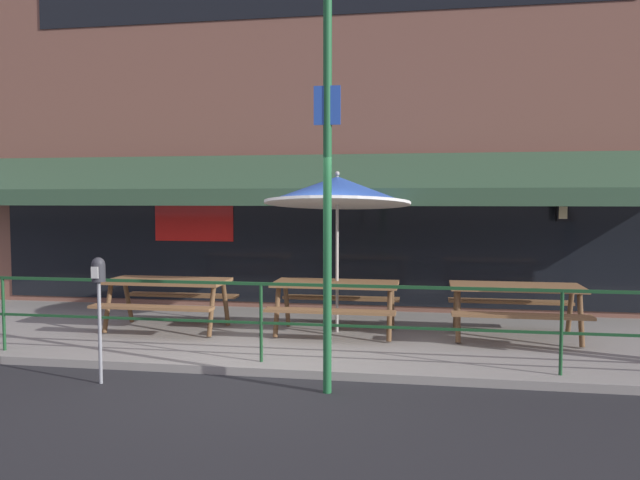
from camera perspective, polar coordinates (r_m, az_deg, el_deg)
ground_plane at (r=7.46m, az=-5.99°, el=-12.32°), size 120.00×120.00×0.00m
patio_deck at (r=9.33m, az=-2.65°, el=-8.73°), size 15.00×4.00×0.10m
restaurant_building at (r=11.50m, az=-0.28°, el=14.44°), size 15.00×1.60×8.47m
patio_railing at (r=7.57m, az=-5.42°, el=-5.89°), size 13.84×0.04×0.97m
picnic_table_left at (r=9.66m, az=-13.77°, el=-4.45°), size 1.80×1.42×0.76m
picnic_table_centre at (r=9.09m, az=1.44°, el=-4.86°), size 1.80×1.42×0.76m
picnic_table_right at (r=9.18m, az=17.44°, el=-4.94°), size 1.80×1.42×0.76m
patio_umbrella_centre at (r=9.13m, az=1.59°, el=4.46°), size 2.14×2.14×2.39m
parking_meter_near at (r=7.35m, az=-19.58°, el=-3.62°), size 0.15×0.16×1.42m
street_sign_pole at (r=6.54m, az=0.68°, el=4.63°), size 0.28×0.09×4.21m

